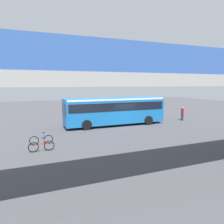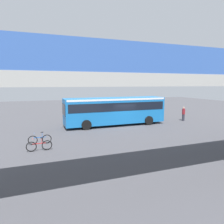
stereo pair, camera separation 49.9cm
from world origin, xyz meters
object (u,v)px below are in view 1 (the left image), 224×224
city_bus (115,109)px  bicycle_red (41,146)px  bicycle_blue (41,140)px  traffic_sign (103,106)px  pedestrian (182,114)px

city_bus → bicycle_red: bearing=38.5°
bicycle_blue → traffic_sign: size_ratio=0.63×
bicycle_red → city_bus: bearing=-141.5°
city_bus → pedestrian: city_bus is taller
bicycle_blue → traffic_sign: 11.61m
city_bus → bicycle_red: city_bus is taller
bicycle_red → traffic_sign: 12.97m
city_bus → traffic_sign: (0.32, -3.38, 0.01)m
city_bus → bicycle_blue: 9.76m
bicycle_blue → pedestrian: 18.11m
city_bus → traffic_sign: bearing=-84.6°
bicycle_red → pedestrian: pedestrian is taller
traffic_sign → bicycle_red: bearing=51.3°
bicycle_red → traffic_sign: (-8.05, -10.05, 1.52)m
pedestrian → traffic_sign: bearing=-22.1°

